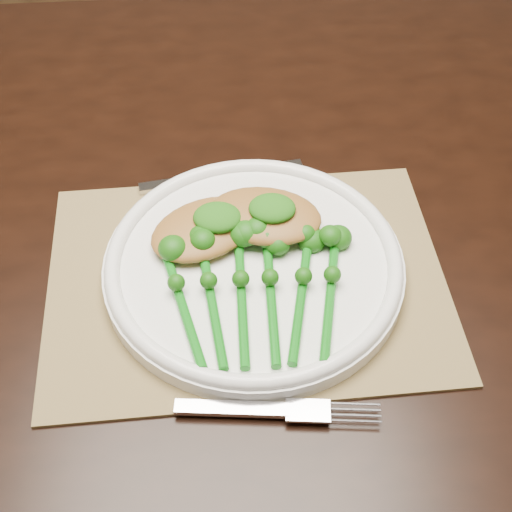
{
  "coord_description": "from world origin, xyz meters",
  "views": [
    {
      "loc": [
        0.12,
        -0.72,
        1.31
      ],
      "look_at": [
        0.1,
        -0.25,
        0.78
      ],
      "focal_mm": 50.0,
      "sensor_mm": 36.0,
      "label": 1
    }
  ],
  "objects_px": {
    "dinner_plate": "(254,264)",
    "broccolini_bundle": "(257,302)",
    "chicken_fillet_left": "(204,229)",
    "dining_table": "(210,376)",
    "placemat": "(247,279)"
  },
  "relations": [
    {
      "from": "dinner_plate",
      "to": "broccolini_bundle",
      "type": "relative_size",
      "value": 1.54
    },
    {
      "from": "chicken_fillet_left",
      "to": "broccolini_bundle",
      "type": "height_order",
      "value": "same"
    },
    {
      "from": "chicken_fillet_left",
      "to": "dining_table",
      "type": "bearing_deg",
      "value": 70.17
    },
    {
      "from": "dining_table",
      "to": "chicken_fillet_left",
      "type": "height_order",
      "value": "chicken_fillet_left"
    },
    {
      "from": "dinner_plate",
      "to": "chicken_fillet_left",
      "type": "height_order",
      "value": "chicken_fillet_left"
    },
    {
      "from": "dinner_plate",
      "to": "broccolini_bundle",
      "type": "height_order",
      "value": "broccolini_bundle"
    },
    {
      "from": "broccolini_bundle",
      "to": "dinner_plate",
      "type": "bearing_deg",
      "value": 89.2
    },
    {
      "from": "dining_table",
      "to": "chicken_fillet_left",
      "type": "bearing_deg",
      "value": -81.54
    },
    {
      "from": "dining_table",
      "to": "dinner_plate",
      "type": "xyz_separation_m",
      "value": [
        0.07,
        -0.11,
        0.39
      ]
    },
    {
      "from": "dining_table",
      "to": "placemat",
      "type": "bearing_deg",
      "value": -66.91
    },
    {
      "from": "dining_table",
      "to": "placemat",
      "type": "distance_m",
      "value": 0.4
    },
    {
      "from": "dining_table",
      "to": "chicken_fillet_left",
      "type": "distance_m",
      "value": 0.41
    },
    {
      "from": "dining_table",
      "to": "dinner_plate",
      "type": "bearing_deg",
      "value": -62.62
    },
    {
      "from": "placemat",
      "to": "broccolini_bundle",
      "type": "bearing_deg",
      "value": -84.05
    },
    {
      "from": "broccolini_bundle",
      "to": "placemat",
      "type": "bearing_deg",
      "value": 97.93
    }
  ]
}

